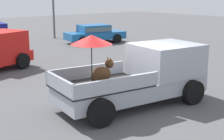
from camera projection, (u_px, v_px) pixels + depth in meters
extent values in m
plane|color=#4C4C4F|center=(132.00, 105.00, 10.61)|extent=(80.00, 80.00, 0.00)
cylinder|color=black|center=(154.00, 79.00, 12.24)|extent=(0.83, 0.39, 0.80)
cylinder|color=black|center=(193.00, 92.00, 10.63)|extent=(0.83, 0.39, 0.80)
cylinder|color=black|center=(70.00, 94.00, 10.41)|extent=(0.83, 0.39, 0.80)
cylinder|color=black|center=(101.00, 113.00, 8.80)|extent=(0.83, 0.39, 0.80)
cube|color=#9EA3AD|center=(132.00, 88.00, 10.48)|extent=(5.21, 2.51, 0.50)
cube|color=#9EA3AD|center=(166.00, 60.00, 11.03)|extent=(2.35, 2.14, 1.08)
cube|color=#4C606B|center=(187.00, 51.00, 11.50)|extent=(0.31, 1.71, 0.64)
cube|color=black|center=(101.00, 85.00, 9.82)|extent=(3.04, 2.23, 0.06)
cube|color=#9EA3AD|center=(87.00, 72.00, 10.52)|extent=(2.78, 0.50, 0.40)
cube|color=#9EA3AD|center=(118.00, 85.00, 9.01)|extent=(2.78, 0.50, 0.40)
cube|color=#9EA3AD|center=(60.00, 84.00, 9.06)|extent=(0.37, 1.84, 0.40)
ellipsoid|color=#472D19|center=(101.00, 75.00, 9.83)|extent=(0.72, 0.42, 0.52)
sphere|color=#472D19|center=(109.00, 64.00, 9.92)|extent=(0.32, 0.32, 0.28)
cone|color=#472D19|center=(108.00, 59.00, 9.95)|extent=(0.10, 0.10, 0.12)
cone|color=#472D19|center=(111.00, 60.00, 9.82)|extent=(0.10, 0.10, 0.12)
cylinder|color=black|center=(92.00, 64.00, 9.55)|extent=(0.03, 0.03, 1.27)
cone|color=red|center=(91.00, 40.00, 9.38)|extent=(1.38, 1.38, 0.28)
cylinder|color=black|center=(0.00, 48.00, 19.29)|extent=(0.79, 0.37, 0.76)
cylinder|color=black|center=(23.00, 61.00, 15.63)|extent=(0.80, 0.48, 0.76)
cube|color=red|center=(1.00, 42.00, 15.57)|extent=(2.36, 2.29, 1.00)
cylinder|color=black|center=(106.00, 36.00, 25.25)|extent=(0.69, 0.35, 0.66)
cylinder|color=black|center=(117.00, 39.00, 23.75)|extent=(0.69, 0.35, 0.66)
cylinder|color=black|center=(74.00, 38.00, 23.98)|extent=(0.69, 0.35, 0.66)
cylinder|color=black|center=(83.00, 41.00, 22.48)|extent=(0.69, 0.35, 0.66)
cube|color=#195999|center=(95.00, 35.00, 23.81)|extent=(4.57, 2.61, 0.52)
cube|color=#195999|center=(94.00, 29.00, 23.65)|extent=(2.38, 2.00, 0.56)
cube|color=#4C606B|center=(94.00, 29.00, 23.65)|extent=(2.34, 2.06, 0.32)
cylinder|color=#59595B|center=(53.00, 10.00, 25.85)|extent=(0.16, 0.16, 4.49)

